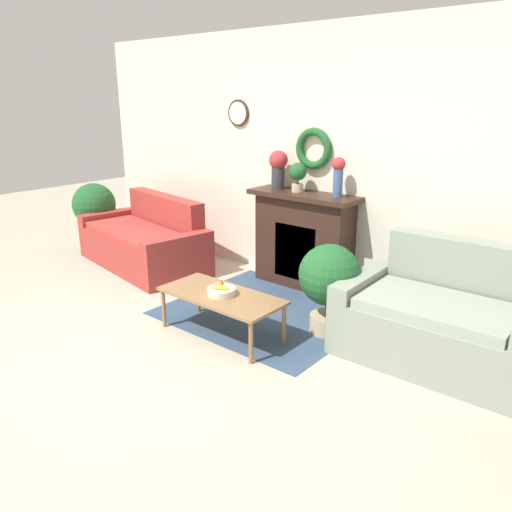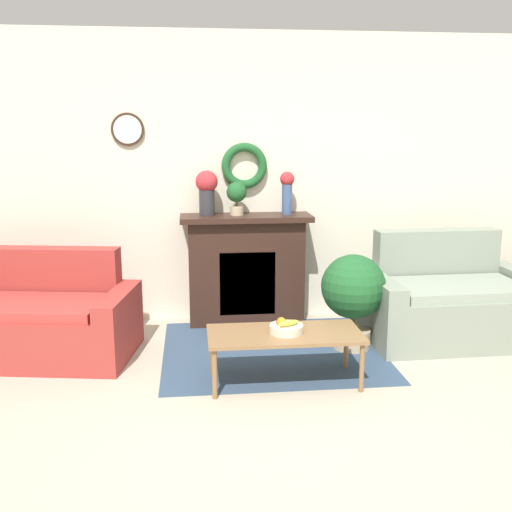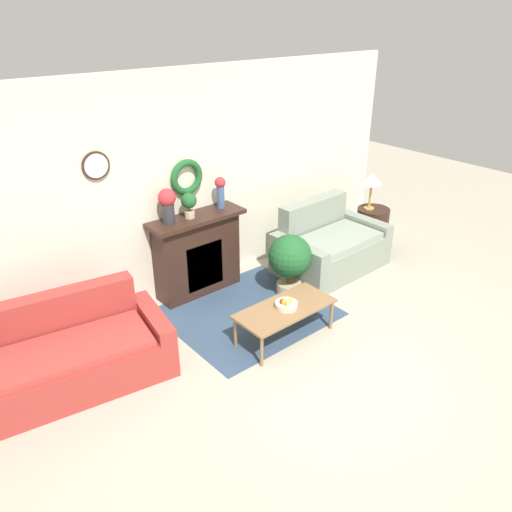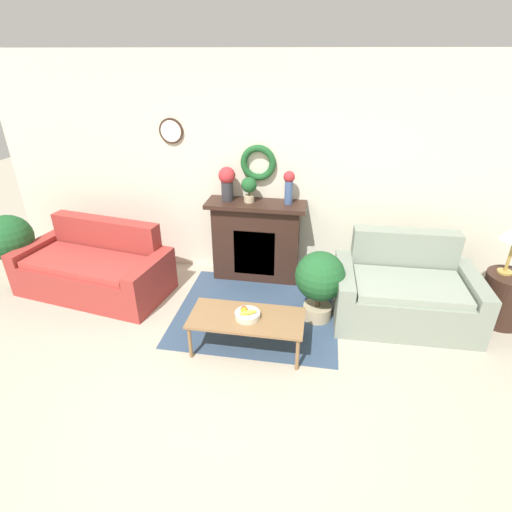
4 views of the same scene
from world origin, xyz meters
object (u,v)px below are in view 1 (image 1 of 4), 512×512
object	(u,v)px
potted_plant_floor_by_loveseat	(329,280)
potted_plant_floor_by_couch	(94,206)
vase_on_mantel_right	(338,174)
potted_plant_on_mantel	(298,174)
coffee_table	(221,298)
fruit_bowl	(221,290)
couch_left	(145,242)
vase_on_mantel_left	(278,167)
fireplace	(303,240)
loveseat_right	(441,321)

from	to	relation	value
potted_plant_floor_by_loveseat	potted_plant_floor_by_couch	bearing A→B (deg)	177.02
vase_on_mantel_right	potted_plant_on_mantel	world-z (taller)	vase_on_mantel_right
coffee_table	potted_plant_floor_by_couch	size ratio (longest dim) A/B	1.25
fruit_bowl	potted_plant_on_mantel	bearing A→B (deg)	99.40
couch_left	potted_plant_floor_by_loveseat	xyz separation A→B (m)	(2.71, -0.15, 0.20)
vase_on_mantel_left	potted_plant_on_mantel	world-z (taller)	vase_on_mantel_left
vase_on_mantel_left	potted_plant_on_mantel	xyz separation A→B (m)	(0.27, -0.02, -0.05)
fruit_bowl	potted_plant_floor_by_couch	distance (m)	3.28
vase_on_mantel_left	vase_on_mantel_right	distance (m)	0.74
fireplace	coffee_table	xyz separation A→B (m)	(0.15, -1.44, -0.18)
fireplace	potted_plant_on_mantel	bearing A→B (deg)	-170.41
fruit_bowl	coffee_table	bearing A→B (deg)	126.87
couch_left	potted_plant_on_mantel	distance (m)	2.13
vase_on_mantel_left	vase_on_mantel_right	world-z (taller)	vase_on_mantel_left
potted_plant_on_mantel	potted_plant_floor_by_couch	bearing A→B (deg)	-168.67
coffee_table	potted_plant_on_mantel	size ratio (longest dim) A/B	3.62
couch_left	potted_plant_floor_by_loveseat	size ratio (longest dim) A/B	2.38
fireplace	vase_on_mantel_left	world-z (taller)	vase_on_mantel_left
potted_plant_on_mantel	potted_plant_floor_by_loveseat	size ratio (longest dim) A/B	0.38
fireplace	vase_on_mantel_left	xyz separation A→B (m)	(-0.36, 0.01, 0.75)
fireplace	loveseat_right	xyz separation A→B (m)	(1.75, -0.62, -0.21)
fruit_bowl	vase_on_mantel_right	size ratio (longest dim) A/B	0.62
vase_on_mantel_left	potted_plant_on_mantel	size ratio (longest dim) A/B	1.34
potted_plant_floor_by_couch	potted_plant_floor_by_loveseat	xyz separation A→B (m)	(3.84, -0.20, -0.08)
fireplace	potted_plant_floor_by_loveseat	world-z (taller)	fireplace
fireplace	coffee_table	size ratio (longest dim) A/B	1.09
loveseat_right	potted_plant_floor_by_loveseat	distance (m)	0.96
loveseat_right	vase_on_mantel_right	xyz separation A→B (m)	(-1.36, 0.62, 0.95)
fruit_bowl	potted_plant_floor_by_loveseat	distance (m)	0.94
fireplace	potted_plant_floor_by_couch	world-z (taller)	fireplace
vase_on_mantel_right	fruit_bowl	bearing A→B (deg)	-99.12
couch_left	potted_plant_floor_by_couch	xyz separation A→B (m)	(-1.12, 0.05, 0.28)
potted_plant_on_mantel	potted_plant_floor_by_loveseat	bearing A→B (deg)	-40.93
vase_on_mantel_right	vase_on_mantel_left	bearing A→B (deg)	180.00
fruit_bowl	potted_plant_floor_by_couch	xyz separation A→B (m)	(-3.17, 0.85, 0.15)
vase_on_mantel_right	potted_plant_floor_by_loveseat	world-z (taller)	vase_on_mantel_right
coffee_table	fruit_bowl	world-z (taller)	fruit_bowl
loveseat_right	coffee_table	world-z (taller)	loveseat_right
loveseat_right	potted_plant_on_mantel	bearing A→B (deg)	160.36
vase_on_mantel_right	potted_plant_on_mantel	xyz separation A→B (m)	(-0.47, -0.02, -0.05)
potted_plant_on_mantel	potted_plant_floor_by_loveseat	world-z (taller)	potted_plant_on_mantel
vase_on_mantel_right	potted_plant_floor_by_couch	distance (m)	3.53
loveseat_right	potted_plant_floor_by_couch	size ratio (longest dim) A/B	1.70
fireplace	potted_plant_floor_by_loveseat	distance (m)	1.15
couch_left	loveseat_right	size ratio (longest dim) A/B	1.27
vase_on_mantel_left	fruit_bowl	bearing A→B (deg)	-70.74
potted_plant_floor_by_couch	fruit_bowl	bearing A→B (deg)	-15.04
loveseat_right	vase_on_mantel_left	bearing A→B (deg)	162.09
loveseat_right	couch_left	bearing A→B (deg)	179.11
couch_left	potted_plant_floor_by_couch	distance (m)	1.16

